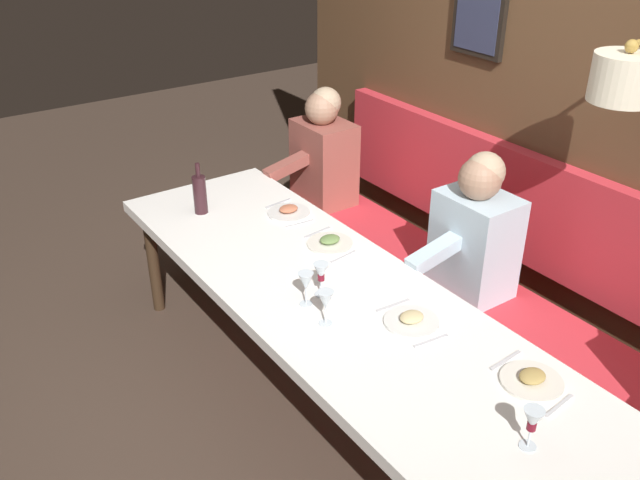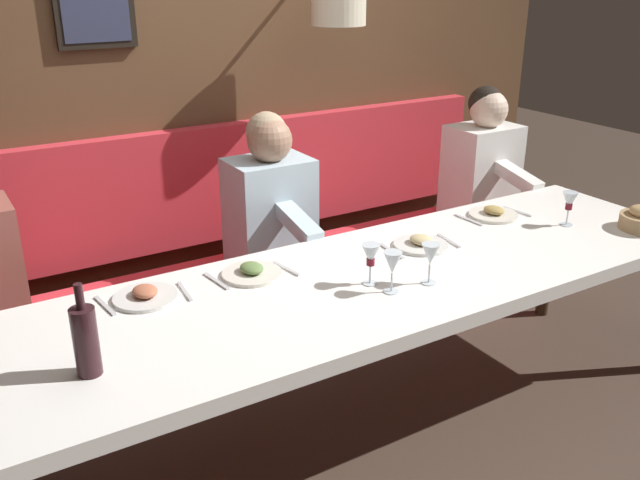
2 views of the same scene
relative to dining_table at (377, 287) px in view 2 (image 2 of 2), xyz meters
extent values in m
plane|color=#423328|center=(0.00, 0.00, -0.68)|extent=(12.00, 12.00, 0.00)
cube|color=white|center=(0.00, 0.00, 0.03)|extent=(0.90, 3.12, 0.06)
cylinder|color=#352416|center=(0.35, -1.46, -0.34)|extent=(0.07, 0.07, 0.68)
cube|color=red|center=(0.89, 0.00, -0.46)|extent=(0.52, 3.32, 0.45)
cube|color=brown|center=(1.48, 0.00, 0.77)|extent=(0.10, 4.52, 2.90)
cube|color=red|center=(1.39, 0.00, 0.09)|extent=(0.10, 3.32, 0.64)
cylinder|color=beige|center=(1.08, -0.50, 1.02)|extent=(0.28, 0.28, 0.20)
cube|color=white|center=(0.89, -1.41, 0.05)|extent=(0.30, 0.40, 0.56)
sphere|color=beige|center=(0.87, -1.41, 0.43)|extent=(0.22, 0.22, 0.22)
sphere|color=black|center=(0.90, -1.41, 0.46)|extent=(0.20, 0.20, 0.20)
cube|color=white|center=(0.60, -1.41, 0.09)|extent=(0.33, 0.09, 0.14)
cube|color=silver|center=(0.89, 0.02, 0.05)|extent=(0.30, 0.40, 0.56)
sphere|color=#A37A60|center=(0.87, 0.02, 0.43)|extent=(0.22, 0.22, 0.22)
sphere|color=tan|center=(0.90, 0.02, 0.46)|extent=(0.20, 0.20, 0.20)
cube|color=silver|center=(0.60, 0.02, 0.09)|extent=(0.33, 0.09, 0.14)
cylinder|color=silver|center=(0.13, -0.33, 0.06)|extent=(0.24, 0.24, 0.01)
ellipsoid|color=#D1BC84|center=(0.13, -0.33, 0.09)|extent=(0.11, 0.09, 0.04)
cube|color=silver|center=(0.11, -0.48, 0.06)|extent=(0.17, 0.03, 0.01)
cube|color=silver|center=(0.15, -0.19, 0.06)|extent=(0.18, 0.03, 0.01)
cylinder|color=silver|center=(0.25, -0.88, 0.06)|extent=(0.24, 0.24, 0.01)
ellipsoid|color=#AD8E4C|center=(0.25, -0.88, 0.09)|extent=(0.11, 0.09, 0.04)
cube|color=silver|center=(0.23, -1.03, 0.06)|extent=(0.17, 0.03, 0.01)
cube|color=silver|center=(0.27, -0.74, 0.06)|extent=(0.18, 0.03, 0.01)
cylinder|color=silver|center=(0.25, 0.43, 0.06)|extent=(0.24, 0.24, 0.01)
ellipsoid|color=#668447|center=(0.25, 0.43, 0.09)|extent=(0.11, 0.09, 0.04)
cube|color=silver|center=(0.23, 0.29, 0.06)|extent=(0.17, 0.04, 0.01)
cube|color=silver|center=(0.27, 0.58, 0.06)|extent=(0.18, 0.04, 0.01)
cylinder|color=silver|center=(0.27, 0.86, 0.06)|extent=(0.24, 0.24, 0.01)
ellipsoid|color=#B76647|center=(0.27, 0.86, 0.09)|extent=(0.11, 0.09, 0.04)
cube|color=silver|center=(0.25, 0.72, 0.06)|extent=(0.17, 0.03, 0.01)
cube|color=silver|center=(0.29, 1.01, 0.06)|extent=(0.18, 0.04, 0.01)
cylinder|color=silver|center=(-0.06, 0.08, 0.06)|extent=(0.06, 0.06, 0.00)
cylinder|color=silver|center=(-0.06, 0.08, 0.10)|extent=(0.01, 0.01, 0.07)
cone|color=silver|center=(-0.06, 0.08, 0.18)|extent=(0.07, 0.07, 0.08)
cylinder|color=maroon|center=(-0.06, 0.08, 0.15)|extent=(0.03, 0.03, 0.03)
cylinder|color=silver|center=(-0.16, 0.05, 0.06)|extent=(0.06, 0.06, 0.00)
cylinder|color=silver|center=(-0.16, 0.05, 0.10)|extent=(0.01, 0.01, 0.07)
cone|color=silver|center=(-0.16, 0.05, 0.18)|extent=(0.07, 0.07, 0.08)
cylinder|color=silver|center=(-0.02, -1.09, 0.06)|extent=(0.06, 0.06, 0.00)
cylinder|color=silver|center=(-0.02, -1.09, 0.10)|extent=(0.01, 0.01, 0.07)
cone|color=silver|center=(-0.02, -1.09, 0.18)|extent=(0.07, 0.07, 0.08)
cylinder|color=maroon|center=(-0.02, -1.09, 0.15)|extent=(0.03, 0.03, 0.03)
cylinder|color=silver|center=(-0.17, -0.12, 0.06)|extent=(0.06, 0.06, 0.00)
cylinder|color=silver|center=(-0.17, -0.12, 0.10)|extent=(0.01, 0.01, 0.07)
cone|color=silver|center=(-0.17, -0.12, 0.18)|extent=(0.07, 0.07, 0.08)
cylinder|color=#33191E|center=(-0.13, 1.16, 0.17)|extent=(0.08, 0.08, 0.22)
cylinder|color=#33191E|center=(-0.13, 1.16, 0.32)|extent=(0.03, 0.03, 0.08)
camera|label=1|loc=(-1.56, -2.07, 1.78)|focal=38.15mm
camera|label=2|loc=(-2.01, 1.50, 1.21)|focal=38.57mm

